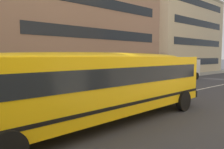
{
  "coord_description": "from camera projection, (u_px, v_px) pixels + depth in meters",
  "views": [
    {
      "loc": [
        -1.79,
        -8.68,
        2.79
      ],
      "look_at": [
        5.09,
        -0.88,
        1.92
      ],
      "focal_mm": 34.73,
      "sensor_mm": 36.0,
      "label": 1
    }
  ],
  "objects": [
    {
      "name": "apartment_block_far_right",
      "position": [
        175.0,
        35.0,
        39.99
      ],
      "size": [
        18.34,
        9.61,
        13.3
      ],
      "color": "#C6B28E",
      "rests_on": "ground_plane"
    },
    {
      "name": "apartment_block_far_centre",
      "position": [
        68.0,
        26.0,
        27.56
      ],
      "size": [
        19.8,
        13.66,
        13.3
      ],
      "color": "#93705B",
      "rests_on": "ground_plane"
    },
    {
      "name": "parked_car_maroon_past_driveway",
      "position": [
        141.0,
        77.0,
        20.83
      ],
      "size": [
        3.9,
        1.89,
        1.64
      ],
      "rotation": [
        0.0,
        0.0,
        -0.0
      ],
      "color": "maroon",
      "rests_on": "ground_plane"
    },
    {
      "name": "school_bus",
      "position": [
        99.0,
        82.0,
        8.81
      ],
      "size": [
        13.3,
        3.2,
        2.95
      ],
      "rotation": [
        0.0,
        0.0,
        3.18
      ],
      "color": "yellow",
      "rests_on": "ground_plane"
    },
    {
      "name": "box_truck",
      "position": [
        178.0,
        67.0,
        25.52
      ],
      "size": [
        6.1,
        2.61,
        2.82
      ],
      "rotation": [
        0.0,
        0.0,
        -0.03
      ],
      "color": "silver",
      "rests_on": "ground_plane"
    }
  ]
}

